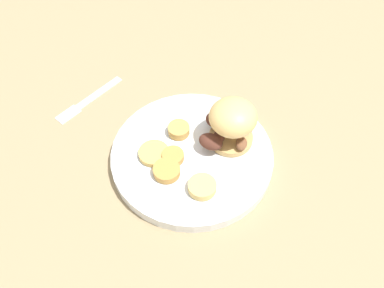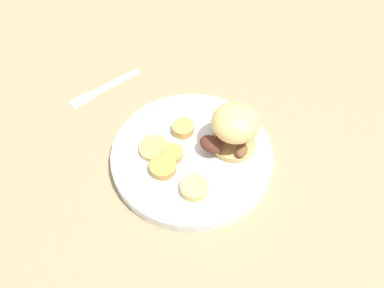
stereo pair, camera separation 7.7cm
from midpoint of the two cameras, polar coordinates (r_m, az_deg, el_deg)
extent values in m
plane|color=#937F5B|center=(0.81, -2.72, -2.26)|extent=(4.00, 4.00, 0.00)
cylinder|color=white|center=(0.80, -2.75, -1.81)|extent=(0.29, 0.29, 0.02)
torus|color=white|center=(0.79, -2.78, -1.41)|extent=(0.28, 0.28, 0.01)
cylinder|color=tan|center=(0.80, 2.23, 0.62)|extent=(0.08, 0.08, 0.01)
ellipsoid|color=#4C281E|center=(0.77, -0.43, 0.11)|extent=(0.05, 0.05, 0.02)
ellipsoid|color=#4C281E|center=(0.80, 0.40, 2.87)|extent=(0.05, 0.05, 0.02)
ellipsoid|color=brown|center=(0.77, 3.48, -0.13)|extent=(0.03, 0.03, 0.01)
ellipsoid|color=#4C281E|center=(0.80, 3.77, 2.25)|extent=(0.05, 0.05, 0.02)
ellipsoid|color=#4C281E|center=(0.78, 0.69, 0.85)|extent=(0.03, 0.03, 0.01)
ellipsoid|color=#4C281E|center=(0.80, 1.24, 3.01)|extent=(0.04, 0.04, 0.02)
ellipsoid|color=#DBB26B|center=(0.76, 2.37, 3.26)|extent=(0.08, 0.08, 0.05)
cylinder|color=#DBB766|center=(0.74, -1.67, -5.65)|extent=(0.05, 0.05, 0.01)
cylinder|color=#BC8942|center=(0.78, -5.26, -1.75)|extent=(0.04, 0.04, 0.01)
cylinder|color=tan|center=(0.79, -7.64, -1.36)|extent=(0.05, 0.05, 0.01)
cylinder|color=#BC8942|center=(0.76, -6.13, -3.59)|extent=(0.05, 0.05, 0.01)
cylinder|color=tan|center=(0.81, -4.40, 1.65)|extent=(0.04, 0.04, 0.02)
cube|color=silver|center=(0.94, -14.04, 6.25)|extent=(0.04, 0.11, 0.00)
cube|color=silver|center=(0.91, -17.80, 3.47)|extent=(0.03, 0.05, 0.00)
camera|label=1|loc=(0.04, -92.87, -3.78)|focal=42.00mm
camera|label=2|loc=(0.04, 87.13, 3.78)|focal=42.00mm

